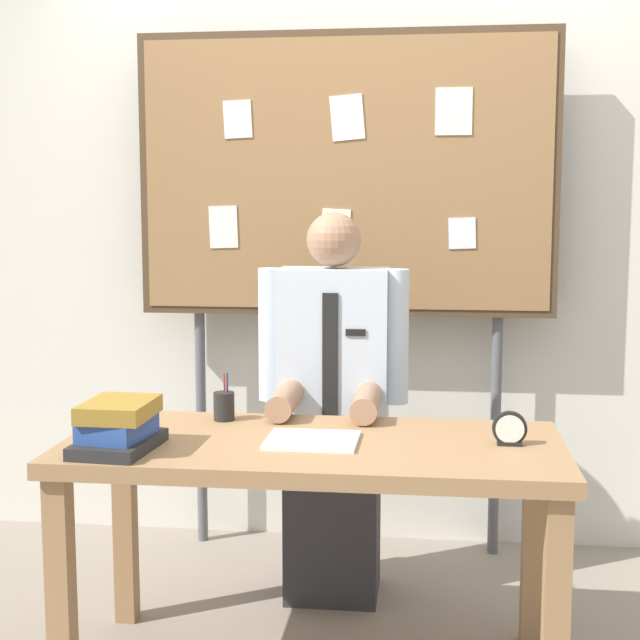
{
  "coord_description": "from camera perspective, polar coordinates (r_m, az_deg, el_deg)",
  "views": [
    {
      "loc": [
        0.35,
        -2.71,
        1.46
      ],
      "look_at": [
        0.0,
        0.18,
        1.1
      ],
      "focal_mm": 51.45,
      "sensor_mm": 36.0,
      "label": 1
    }
  ],
  "objects": [
    {
      "name": "back_wall",
      "position": [
        3.98,
        1.86,
        5.53
      ],
      "size": [
        6.4,
        0.08,
        2.7
      ],
      "primitive_type": "cube",
      "color": "silver",
      "rests_on": "ground_plane"
    },
    {
      "name": "desk",
      "position": [
        2.85,
        -0.43,
        -9.5
      ],
      "size": [
        1.52,
        0.69,
        0.75
      ],
      "color": "#9E754C",
      "rests_on": "ground_plane"
    },
    {
      "name": "person",
      "position": [
        3.4,
        0.82,
        -6.31
      ],
      "size": [
        0.55,
        0.56,
        1.44
      ],
      "color": "#2D2D33",
      "rests_on": "ground_plane"
    },
    {
      "name": "bulletin_board",
      "position": [
        3.77,
        1.59,
        8.65
      ],
      "size": [
        1.71,
        0.09,
        2.16
      ],
      "color": "#4C3823",
      "rests_on": "ground_plane"
    },
    {
      "name": "book_stack",
      "position": [
        2.77,
        -12.44,
        -6.5
      ],
      "size": [
        0.22,
        0.31,
        0.15
      ],
      "color": "#262626",
      "rests_on": "desk"
    },
    {
      "name": "open_notebook",
      "position": [
        2.8,
        -0.4,
        -7.5
      ],
      "size": [
        0.28,
        0.24,
        0.01
      ],
      "primitive_type": "cube",
      "rotation": [
        0.0,
        0.0,
        -0.01
      ],
      "color": "white",
      "rests_on": "desk"
    },
    {
      "name": "desk_clock",
      "position": [
        2.82,
        11.71,
        -6.72
      ],
      "size": [
        0.1,
        0.04,
        0.1
      ],
      "color": "black",
      "rests_on": "desk"
    },
    {
      "name": "pen_holder",
      "position": [
        3.09,
        -5.99,
        -5.33
      ],
      "size": [
        0.07,
        0.07,
        0.16
      ],
      "color": "#262626",
      "rests_on": "desk"
    }
  ]
}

